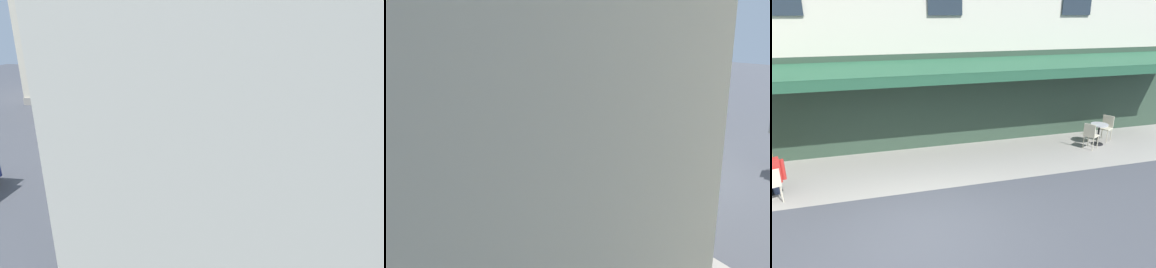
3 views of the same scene
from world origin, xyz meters
The scene contains 6 objects.
ground_plane centered at (0.00, 0.00, 0.00)m, with size 70.00×70.00×0.00m, color #42444C.
sidewalk_cafe_terrace centered at (-3.25, -3.40, 0.00)m, with size 20.50×3.20×0.01m, color gray.
cafe_table_near_entrance centered at (-6.81, -3.57, 0.49)m, with size 0.60×0.60×0.75m.
cafe_chair_cream_under_awning centered at (-6.26, -3.26, 0.55)m, with size 0.54×0.54×0.91m.
cafe_chair_cream_facing_street centered at (-7.36, -3.88, 0.55)m, with size 0.55×0.55×0.91m.
cafe_chair_cream_kerbside centered at (3.33, -2.22, 0.55)m, with size 0.50×0.50×0.91m.
Camera 3 is at (0.96, 6.41, 4.43)m, focal length 32.96 mm.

